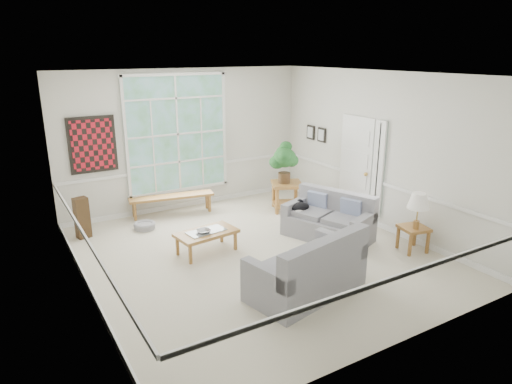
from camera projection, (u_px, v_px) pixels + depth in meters
floor at (257, 254)px, 7.82m from camera, size 5.50×6.00×0.01m
ceiling at (257, 74)px, 6.93m from camera, size 5.50×6.00×0.02m
wall_back at (186, 140)px, 9.84m from camera, size 5.50×0.02×3.00m
wall_front at (399, 229)px, 4.91m from camera, size 5.50×0.02×3.00m
wall_left at (79, 196)px, 6.04m from camera, size 0.02×6.00×3.00m
wall_right at (380, 151)px, 8.72m from camera, size 0.02×6.00×3.00m
window_back at (177, 134)px, 9.67m from camera, size 2.30×0.08×2.40m
entry_door at (356, 168)px, 9.33m from camera, size 0.08×0.90×2.10m
door_sidelight at (378, 170)px, 8.78m from camera, size 0.08×0.26×1.90m
wall_art at (93, 145)px, 8.82m from camera, size 0.90×0.06×1.10m
wall_frame_near at (321, 135)px, 10.12m from camera, size 0.04×0.26×0.32m
wall_frame_far at (310, 132)px, 10.45m from camera, size 0.04×0.26×0.32m
loveseat_right at (328, 216)px, 8.38m from camera, size 1.33×1.77×0.85m
loveseat_front at (306, 263)px, 6.47m from camera, size 1.86×1.22×0.93m
coffee_table at (207, 242)px, 7.85m from camera, size 1.10×0.69×0.39m
pewter_bowl at (204, 231)px, 7.72m from camera, size 0.32×0.32×0.07m
window_bench at (172, 205)px, 9.68m from camera, size 1.80×0.66×0.41m
end_table at (287, 196)px, 9.91m from camera, size 0.83×0.83×0.62m
houseplant at (285, 162)px, 9.67m from camera, size 0.57×0.57×0.90m
side_table at (413, 239)px, 7.90m from camera, size 0.53×0.53×0.45m
table_lamp at (418, 211)px, 7.66m from camera, size 0.45×0.45×0.63m
pet_bed at (145, 226)px, 8.93m from camera, size 0.43×0.43×0.13m
floor_speaker at (82, 218)px, 8.42m from camera, size 0.28×0.24×0.78m
cat at (300, 206)px, 8.61m from camera, size 0.47×0.44×0.18m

